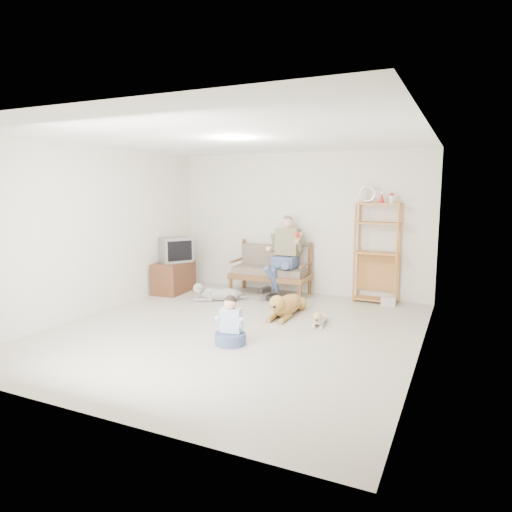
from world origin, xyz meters
The scene contains 17 objects.
floor centered at (0.00, 0.00, 0.00)m, with size 5.50×5.50×0.00m, color beige.
ceiling centered at (0.00, 0.00, 2.70)m, with size 5.50×5.50×0.00m, color white.
wall_back centered at (0.00, 2.75, 1.35)m, with size 5.00×5.00×0.00m, color beige.
wall_front centered at (0.00, -2.75, 1.35)m, with size 5.00×5.00×0.00m, color beige.
wall_left centered at (-2.50, 0.00, 1.35)m, with size 5.50×5.50×0.00m, color beige.
wall_right centered at (2.50, 0.00, 1.35)m, with size 5.50×5.50×0.00m, color beige.
loveseat centered at (-0.44, 2.39, 0.49)m, with size 1.52×0.73×0.95m.
man centered at (-0.15, 2.18, 0.70)m, with size 0.58×0.82×1.33m.
etagere centered at (1.51, 2.55, 0.91)m, with size 0.79×0.35×2.07m.
book_stack centered at (1.78, 2.38, 0.08)m, with size 0.24×0.18×0.15m, color silver.
tv_stand centered at (-2.23, 1.68, 0.30)m, with size 0.58×0.94×0.60m.
crt_tv centered at (-2.19, 1.73, 0.84)m, with size 0.70×0.73×0.48m.
wall_outlet centered at (-1.25, 2.73, 0.30)m, with size 0.12×0.02×0.08m, color white.
golden_retriever centered at (0.38, 1.05, 0.17)m, with size 0.37×1.37×0.41m.
shaggy_dog centered at (-1.13, 1.43, 0.13)m, with size 0.95×0.64×0.32m.
terrier centered at (1.02, 0.76, 0.10)m, with size 0.25×0.64×0.24m.
child centered at (0.22, -0.54, 0.23)m, with size 0.41×0.41×0.65m.
Camera 1 is at (2.94, -5.60, 2.01)m, focal length 32.00 mm.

